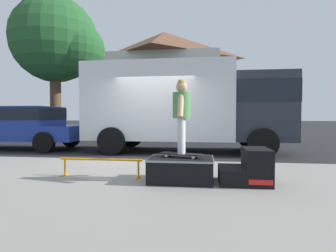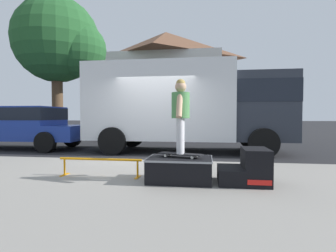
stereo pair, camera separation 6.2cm
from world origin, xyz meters
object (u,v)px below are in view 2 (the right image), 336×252
object	(u,v)px
skate_box	(180,169)
skater_kid	(181,110)
grind_rail	(100,162)
street_tree_main	(61,43)
skateboard	(180,154)
pickup_truck_blue	(17,126)
box_truck	(188,103)
kicker_ramp	(248,169)

from	to	relation	value
skate_box	skater_kid	bearing A→B (deg)	81.43
grind_rail	street_tree_main	distance (m)	11.31
grind_rail	skateboard	bearing A→B (deg)	-4.21
grind_rail	street_tree_main	bearing A→B (deg)	123.58
skater_kid	street_tree_main	world-z (taller)	street_tree_main
skater_kid	pickup_truck_blue	size ratio (longest dim) A/B	0.23
street_tree_main	box_truck	bearing A→B (deg)	-28.91
kicker_ramp	grind_rail	size ratio (longest dim) A/B	0.52
skateboard	kicker_ramp	bearing A→B (deg)	-1.85
grind_rail	skater_kid	distance (m)	1.81
grind_rail	pickup_truck_blue	bearing A→B (deg)	138.85
skateboard	skater_kid	distance (m)	0.77
skateboard	skater_kid	xyz separation A→B (m)	(0.00, 0.00, 0.77)
grind_rail	pickup_truck_blue	distance (m)	6.99
skateboard	pickup_truck_blue	size ratio (longest dim) A/B	0.14
kicker_ramp	box_truck	size ratio (longest dim) A/B	0.12
pickup_truck_blue	skate_box	bearing A→B (deg)	-34.98
street_tree_main	skate_box	bearing A→B (deg)	-50.41
pickup_truck_blue	grind_rail	bearing A→B (deg)	-41.15
pickup_truck_blue	skateboard	bearing A→B (deg)	-34.75
skate_box	street_tree_main	bearing A→B (deg)	129.59
box_truck	grind_rail	bearing A→B (deg)	-105.80
skate_box	skateboard	bearing A→B (deg)	81.43
skate_box	skateboard	world-z (taller)	skateboard
kicker_ramp	grind_rail	xyz separation A→B (m)	(-2.66, 0.15, 0.02)
skater_kid	box_truck	world-z (taller)	box_truck
street_tree_main	skateboard	bearing A→B (deg)	-50.27
skateboard	skater_kid	bearing A→B (deg)	0.00
grind_rail	skater_kid	xyz separation A→B (m)	(1.52, -0.11, 0.98)
skater_kid	street_tree_main	xyz separation A→B (m)	(-7.20, 8.66, 3.78)
skater_kid	grind_rail	bearing A→B (deg)	175.79
box_truck	pickup_truck_blue	bearing A→B (deg)	-179.18
skateboard	street_tree_main	xyz separation A→B (m)	(-7.20, 8.66, 4.55)
skate_box	kicker_ramp	world-z (taller)	kicker_ramp
kicker_ramp	box_truck	world-z (taller)	box_truck
pickup_truck_blue	box_truck	bearing A→B (deg)	0.82
skate_box	pickup_truck_blue	size ratio (longest dim) A/B	0.19
skater_kid	box_truck	distance (m)	4.81
skateboard	pickup_truck_blue	xyz separation A→B (m)	(-6.78, 4.70, 0.31)
box_truck	pickup_truck_blue	size ratio (longest dim) A/B	1.21
pickup_truck_blue	street_tree_main	size ratio (longest dim) A/B	0.76
grind_rail	skateboard	size ratio (longest dim) A/B	1.99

